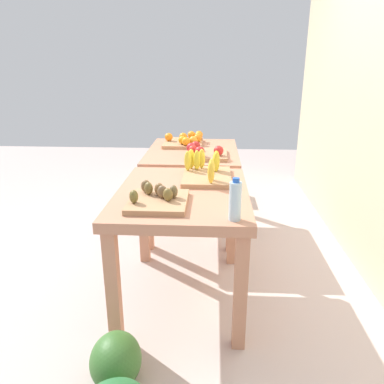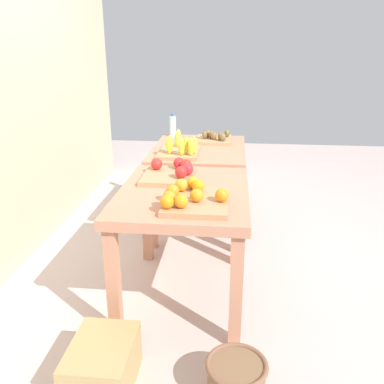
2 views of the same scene
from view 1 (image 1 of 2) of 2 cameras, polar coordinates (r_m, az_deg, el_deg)
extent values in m
plane|color=beige|center=(3.10, -0.48, -9.53)|extent=(8.00, 8.00, 0.00)
cube|color=tan|center=(3.37, 0.11, 5.92)|extent=(1.04, 0.80, 0.06)
cube|color=tan|center=(3.94, -4.46, 2.20)|extent=(0.07, 0.07, 0.69)
cube|color=tan|center=(3.09, -6.70, -2.78)|extent=(0.07, 0.07, 0.69)
cube|color=tan|center=(3.91, 5.46, 2.03)|extent=(0.07, 0.07, 0.69)
cube|color=tan|center=(3.05, 6.03, -3.06)|extent=(0.07, 0.07, 0.69)
cube|color=tan|center=(2.30, -1.44, -0.46)|extent=(1.04, 0.80, 0.06)
cube|color=tan|center=(2.90, -7.36, -4.25)|extent=(0.07, 0.07, 0.69)
cube|color=tan|center=(2.11, -11.93, -14.14)|extent=(0.07, 0.07, 0.69)
cube|color=tan|center=(2.86, 6.20, -4.57)|extent=(0.07, 0.07, 0.69)
cube|color=tan|center=(2.05, 7.39, -14.92)|extent=(0.07, 0.07, 0.69)
cube|color=tan|center=(3.59, -1.33, 7.47)|extent=(0.44, 0.36, 0.03)
sphere|color=orange|center=(3.62, -1.35, 8.42)|extent=(0.11, 0.11, 0.08)
sphere|color=orange|center=(3.40, -0.93, 7.74)|extent=(0.08, 0.08, 0.08)
sphere|color=orange|center=(3.72, 1.07, 8.72)|extent=(0.11, 0.11, 0.08)
sphere|color=orange|center=(3.46, -1.45, 7.92)|extent=(0.11, 0.11, 0.08)
sphere|color=orange|center=(3.66, 1.01, 8.54)|extent=(0.09, 0.09, 0.08)
sphere|color=orange|center=(3.45, 0.28, 7.89)|extent=(0.10, 0.10, 0.08)
sphere|color=orange|center=(3.71, -0.08, 8.69)|extent=(0.09, 0.09, 0.08)
sphere|color=orange|center=(3.62, -3.57, 8.38)|extent=(0.11, 0.11, 0.08)
sphere|color=orange|center=(3.56, 0.88, 8.23)|extent=(0.11, 0.11, 0.08)
cube|color=tan|center=(3.14, 2.21, 5.74)|extent=(0.40, 0.34, 0.03)
sphere|color=red|center=(3.14, -0.04, 6.79)|extent=(0.11, 0.11, 0.08)
sphere|color=red|center=(3.03, 4.08, 6.31)|extent=(0.08, 0.08, 0.08)
sphere|color=red|center=(3.20, 0.57, 7.05)|extent=(0.11, 0.11, 0.08)
sphere|color=red|center=(3.04, 0.18, 6.40)|extent=(0.09, 0.09, 0.08)
sphere|color=red|center=(3.00, 1.17, 6.20)|extent=(0.10, 0.10, 0.08)
cube|color=tan|center=(2.51, 2.30, 2.33)|extent=(0.44, 0.32, 0.03)
ellipsoid|color=yellow|center=(2.31, 2.92, 3.00)|extent=(0.06, 0.06, 0.14)
ellipsoid|color=yellow|center=(2.64, -0.14, 5.10)|extent=(0.04, 0.05, 0.14)
ellipsoid|color=yellow|center=(2.64, 1.49, 5.10)|extent=(0.06, 0.06, 0.14)
ellipsoid|color=yellow|center=(2.37, 2.96, 3.45)|extent=(0.06, 0.06, 0.14)
ellipsoid|color=yellow|center=(2.60, 0.75, 4.89)|extent=(0.06, 0.06, 0.14)
ellipsoid|color=yellow|center=(2.60, 3.71, 4.82)|extent=(0.06, 0.06, 0.14)
ellipsoid|color=yellow|center=(2.59, -0.65, 4.79)|extent=(0.06, 0.06, 0.14)
ellipsoid|color=yellow|center=(2.56, 3.74, 4.60)|extent=(0.07, 0.06, 0.14)
cube|color=tan|center=(2.07, -5.19, -1.46)|extent=(0.36, 0.32, 0.03)
ellipsoid|color=brown|center=(2.02, -3.69, -0.40)|extent=(0.07, 0.07, 0.07)
ellipsoid|color=brown|center=(2.01, -8.88, -0.68)|extent=(0.07, 0.06, 0.07)
ellipsoid|color=brown|center=(2.07, -2.85, 0.09)|extent=(0.06, 0.05, 0.07)
ellipsoid|color=brown|center=(2.07, -4.56, 0.04)|extent=(0.05, 0.06, 0.07)
ellipsoid|color=brown|center=(2.13, -6.64, 0.57)|extent=(0.07, 0.07, 0.07)
ellipsoid|color=brown|center=(2.17, -7.06, 0.92)|extent=(0.06, 0.06, 0.07)
ellipsoid|color=brown|center=(2.11, -5.02, 0.43)|extent=(0.07, 0.07, 0.07)
cylinder|color=silver|center=(1.84, 6.61, -1.43)|extent=(0.06, 0.06, 0.20)
cylinder|color=blue|center=(1.81, 6.74, 1.81)|extent=(0.03, 0.03, 0.02)
ellipsoid|color=#36672A|center=(2.02, -11.55, -23.80)|extent=(0.33, 0.29, 0.25)
cylinder|color=brown|center=(4.38, -3.87, 0.48)|extent=(0.27, 0.27, 0.19)
torus|color=brown|center=(4.35, -3.89, 1.64)|extent=(0.30, 0.30, 0.02)
cube|color=tan|center=(4.34, 4.68, 0.74)|extent=(0.40, 0.30, 0.25)
camera|label=2|loc=(5.68, -1.65, 20.28)|focal=38.41mm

